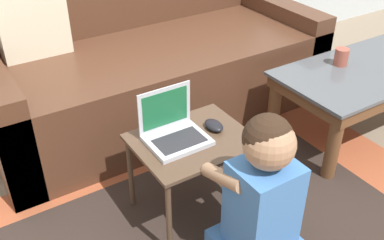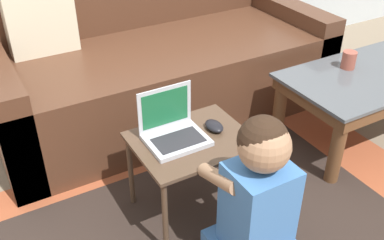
# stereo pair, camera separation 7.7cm
# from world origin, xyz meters

# --- Properties ---
(ground_plane) EXTENTS (16.00, 16.00, 0.00)m
(ground_plane) POSITION_xyz_m (0.00, 0.00, 0.00)
(ground_plane) COLOR #7F705B
(area_rug) EXTENTS (2.34, 1.55, 0.01)m
(area_rug) POSITION_xyz_m (-0.06, -0.07, 0.00)
(area_rug) COLOR #9E4C2D
(area_rug) RESTS_ON ground_plane
(couch) EXTENTS (2.01, 0.92, 0.83)m
(couch) POSITION_xyz_m (0.22, 1.05, 0.30)
(couch) COLOR #4C2D1E
(couch) RESTS_ON ground_plane
(coffee_table) EXTENTS (1.09, 0.55, 0.41)m
(coffee_table) POSITION_xyz_m (1.15, 0.18, 0.35)
(coffee_table) COLOR #4C5156
(coffee_table) RESTS_ON ground_plane
(laptop_desk) EXTENTS (0.49, 0.40, 0.40)m
(laptop_desk) POSITION_xyz_m (-0.06, 0.13, 0.35)
(laptop_desk) COLOR #4C3828
(laptop_desk) RESTS_ON ground_plane
(laptop) EXTENTS (0.25, 0.21, 0.22)m
(laptop) POSITION_xyz_m (-0.13, 0.17, 0.44)
(laptop) COLOR #B7BCC6
(laptop) RESTS_ON laptop_desk
(computer_mouse) EXTENTS (0.07, 0.11, 0.03)m
(computer_mouse) POSITION_xyz_m (0.06, 0.15, 0.42)
(computer_mouse) COLOR black
(computer_mouse) RESTS_ON laptop_desk
(person_seated) EXTENTS (0.30, 0.38, 0.72)m
(person_seated) POSITION_xyz_m (-0.01, -0.28, 0.33)
(person_seated) COLOR #3D70B2
(person_seated) RESTS_ON ground_plane
(cup_on_table) EXTENTS (0.08, 0.08, 0.10)m
(cup_on_table) POSITION_xyz_m (1.01, 0.29, 0.46)
(cup_on_table) COLOR #994C3D
(cup_on_table) RESTS_ON coffee_table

